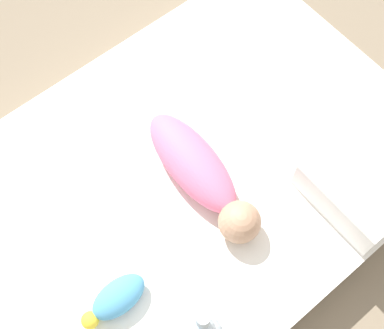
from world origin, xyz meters
TOP-DOWN VIEW (x-y plane):
  - ground_plane at (0.00, 0.00)m, footprint 12.00×12.00m
  - bed_mattress at (0.00, 0.00)m, footprint 1.49×1.08m
  - swaddled_baby at (0.01, 0.05)m, footprint 0.17×0.49m
  - pillow at (-0.41, 0.37)m, footprint 0.39×0.30m
  - turtle_plush at (0.42, 0.18)m, footprint 0.20×0.09m

SIDE VIEW (x-z plane):
  - ground_plane at x=0.00m, z-range 0.00..0.00m
  - bed_mattress at x=0.00m, z-range 0.00..0.16m
  - turtle_plush at x=0.42m, z-range 0.16..0.24m
  - pillow at x=-0.41m, z-range 0.16..0.28m
  - swaddled_baby at x=0.01m, z-range 0.16..0.28m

